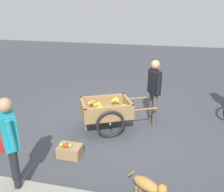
# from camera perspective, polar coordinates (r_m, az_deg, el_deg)

# --- Properties ---
(ground_plane) EXTENTS (24.00, 24.00, 0.00)m
(ground_plane) POSITION_cam_1_polar(r_m,az_deg,el_deg) (6.21, 0.85, -6.15)
(ground_plane) COLOR #3D3F44
(fruit_cart) EXTENTS (1.81, 1.42, 0.72)m
(fruit_cart) POSITION_cam_1_polar(r_m,az_deg,el_deg) (5.78, -1.35, -3.46)
(fruit_cart) COLOR #937047
(fruit_cart) RESTS_ON ground
(vendor_person) EXTENTS (0.33, 0.56, 1.56)m
(vendor_person) POSITION_cam_1_polar(r_m,az_deg,el_deg) (5.94, 9.51, 2.02)
(vendor_person) COLOR #4C4742
(vendor_person) RESTS_ON ground
(dog) EXTENTS (0.61, 0.38, 0.40)m
(dog) POSITION_cam_1_polar(r_m,az_deg,el_deg) (3.96, 8.19, -19.29)
(dog) COLOR #AD7A38
(dog) RESTS_ON ground
(plastic_bucket) EXTENTS (0.24, 0.24, 0.25)m
(plastic_bucket) POSITION_cam_1_polar(r_m,az_deg,el_deg) (5.56, -23.35, -9.95)
(plastic_bucket) COLOR #B21E1E
(plastic_bucket) RESTS_ON ground
(mixed_fruit_crate) EXTENTS (0.44, 0.32, 0.31)m
(mixed_fruit_crate) POSITION_cam_1_polar(r_m,az_deg,el_deg) (5.00, -9.56, -12.04)
(mixed_fruit_crate) COLOR #99754C
(mixed_fruit_crate) RESTS_ON ground
(bystander_person) EXTENTS (0.38, 0.44, 1.55)m
(bystander_person) POSITION_cam_1_polar(r_m,az_deg,el_deg) (4.03, -22.04, -8.78)
(bystander_person) COLOR black
(bystander_person) RESTS_ON ground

